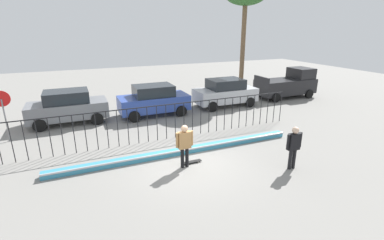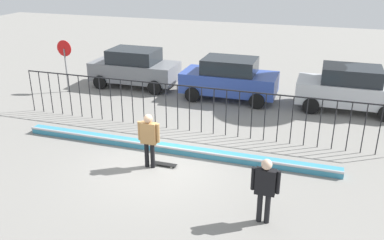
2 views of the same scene
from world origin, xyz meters
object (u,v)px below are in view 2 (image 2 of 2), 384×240
object	(u,v)px
parked_car_gray	(135,67)
parked_car_blue	(229,78)
skateboard	(164,164)
camera_operator	(265,185)
stop_sign	(65,59)
parked_car_silver	(349,88)
skateboarder	(149,136)

from	to	relation	value
parked_car_gray	parked_car_blue	xyz separation A→B (m)	(4.95, -0.43, 0.00)
skateboard	parked_car_blue	xyz separation A→B (m)	(0.41, 7.04, 0.91)
skateboard	camera_operator	world-z (taller)	camera_operator
camera_operator	stop_sign	distance (m)	13.14
stop_sign	parked_car_silver	bearing A→B (deg)	6.59
parked_car_blue	stop_sign	distance (m)	7.83
stop_sign	parked_car_gray	bearing A→B (deg)	33.41
parked_car_blue	parked_car_silver	xyz separation A→B (m)	(5.17, 0.11, 0.00)
skateboard	parked_car_blue	size ratio (longest dim) A/B	0.19
parked_car_blue	parked_car_gray	bearing A→B (deg)	172.41
parked_car_gray	skateboarder	bearing A→B (deg)	-58.04
camera_operator	parked_car_gray	distance (m)	12.33
parked_car_blue	camera_operator	bearing A→B (deg)	-74.18
parked_car_blue	stop_sign	size ratio (longest dim) A/B	1.72
skateboarder	stop_sign	distance (m)	9.05
skateboard	parked_car_silver	size ratio (longest dim) A/B	0.19
camera_operator	parked_car_blue	distance (m)	9.49
parked_car_gray	parked_car_blue	distance (m)	4.97
parked_car_gray	stop_sign	xyz separation A→B (m)	(-2.73, -1.80, 0.64)
parked_car_silver	camera_operator	bearing A→B (deg)	-101.70
skateboarder	parked_car_silver	world-z (taller)	parked_car_silver
parked_car_blue	parked_car_silver	bearing A→B (deg)	-1.36
parked_car_blue	parked_car_silver	world-z (taller)	same
skateboard	parked_car_gray	xyz separation A→B (m)	(-4.54, 7.47, 0.91)
skateboard	parked_car_silver	xyz separation A→B (m)	(5.58, 7.15, 0.91)
skateboarder	camera_operator	world-z (taller)	skateboarder
skateboarder	parked_car_silver	size ratio (longest dim) A/B	0.41
stop_sign	parked_car_blue	bearing A→B (deg)	10.12
camera_operator	stop_sign	bearing A→B (deg)	-3.94
skateboarder	parked_car_silver	bearing A→B (deg)	47.40
camera_operator	stop_sign	world-z (taller)	stop_sign
parked_car_blue	skateboard	bearing A→B (deg)	-95.98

